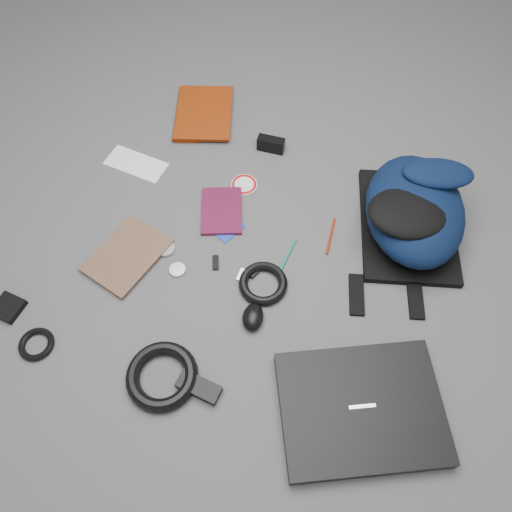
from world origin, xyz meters
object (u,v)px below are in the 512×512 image
at_px(textbook_red, 176,113).
at_px(comic_book, 106,242).
at_px(laptop, 361,408).
at_px(backpack, 415,210).
at_px(compact_camera, 271,144).
at_px(dvd_case, 222,211).
at_px(pouch, 8,307).
at_px(mouse, 253,317).
at_px(power_brick, 199,387).

distance_m(textbook_red, comic_book, 0.57).
distance_m(laptop, textbook_red, 1.18).
relative_size(backpack, comic_book, 1.88).
bearing_deg(textbook_red, compact_camera, -23.95).
distance_m(comic_book, dvd_case, 0.37).
xyz_separation_m(textbook_red, comic_book, (0.05, -0.57, -0.01)).
bearing_deg(comic_book, textbook_red, 106.87).
height_order(textbook_red, compact_camera, compact_camera).
height_order(backpack, pouch, backpack).
height_order(mouse, power_brick, mouse).
xyz_separation_m(backpack, laptop, (0.02, -0.60, -0.07)).
relative_size(comic_book, dvd_case, 1.33).
height_order(laptop, mouse, mouse).
relative_size(comic_book, mouse, 2.87).
xyz_separation_m(textbook_red, mouse, (0.56, -0.63, 0.01)).
distance_m(comic_book, compact_camera, 0.63).
xyz_separation_m(dvd_case, pouch, (-0.42, -0.53, 0.00)).
relative_size(laptop, comic_book, 1.70).
relative_size(laptop, dvd_case, 2.26).
xyz_separation_m(comic_book, mouse, (0.51, -0.07, 0.01)).
bearing_deg(pouch, power_brick, -0.50).
xyz_separation_m(dvd_case, power_brick, (0.17, -0.54, 0.01)).
distance_m(backpack, dvd_case, 0.59).
bearing_deg(backpack, textbook_red, 151.51).
height_order(textbook_red, power_brick, textbook_red).
height_order(comic_book, dvd_case, comic_book).
height_order(mouse, pouch, mouse).
bearing_deg(power_brick, dvd_case, 111.19).
xyz_separation_m(laptop, mouse, (-0.34, 0.13, 0.00)).
bearing_deg(textbook_red, power_brick, -80.54).
bearing_deg(comic_book, laptop, -0.65).
height_order(compact_camera, power_brick, compact_camera).
bearing_deg(pouch, dvd_case, 51.61).
height_order(backpack, textbook_red, backpack).
height_order(dvd_case, power_brick, power_brick).
bearing_deg(backpack, dvd_case, 178.34).
distance_m(dvd_case, compact_camera, 0.31).
xyz_separation_m(mouse, power_brick, (-0.06, -0.23, -0.01)).
bearing_deg(compact_camera, backpack, -21.64).
bearing_deg(mouse, pouch, -174.53).
relative_size(backpack, dvd_case, 2.51).
distance_m(compact_camera, pouch, 0.96).
xyz_separation_m(backpack, textbook_red, (-0.88, 0.16, -0.08)).
height_order(textbook_red, dvd_case, textbook_red).
distance_m(dvd_case, mouse, 0.38).
distance_m(backpack, textbook_red, 0.90).
height_order(comic_book, mouse, mouse).
distance_m(textbook_red, mouse, 0.84).
bearing_deg(textbook_red, mouse, -69.30).
bearing_deg(laptop, textbook_red, 112.41).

